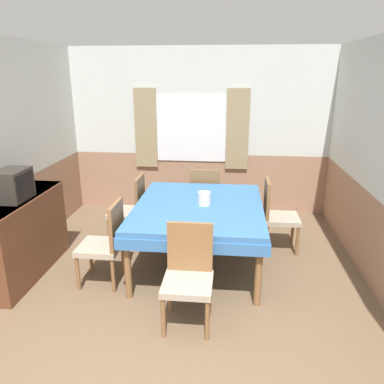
# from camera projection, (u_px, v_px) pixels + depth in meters

# --- Properties ---
(wall_back) EXTENTS (4.47, 0.09, 2.60)m
(wall_back) POSITION_uv_depth(u_px,v_px,m) (199.00, 132.00, 5.96)
(wall_back) COLOR silver
(wall_back) RESTS_ON ground_plane
(wall_left) EXTENTS (0.05, 4.29, 2.60)m
(wall_left) POSITION_uv_depth(u_px,v_px,m) (6.00, 155.00, 4.29)
(wall_left) COLOR silver
(wall_left) RESTS_ON ground_plane
(wall_right) EXTENTS (0.05, 4.29, 2.60)m
(wall_right) POSITION_uv_depth(u_px,v_px,m) (380.00, 164.00, 3.89)
(wall_right) COLOR silver
(wall_right) RESTS_ON ground_plane
(dining_table) EXTENTS (1.49, 1.77, 0.75)m
(dining_table) POSITION_uv_depth(u_px,v_px,m) (199.00, 213.00, 4.34)
(dining_table) COLOR #386BA8
(dining_table) RESTS_ON ground_plane
(chair_right_far) EXTENTS (0.44, 0.44, 0.92)m
(chair_right_far) POSITION_uv_depth(u_px,v_px,m) (276.00, 213.00, 4.80)
(chair_right_far) COLOR brown
(chair_right_far) RESTS_ON ground_plane
(chair_left_far) EXTENTS (0.44, 0.44, 0.92)m
(chair_left_far) POSITION_uv_depth(u_px,v_px,m) (131.00, 208.00, 4.98)
(chair_left_far) COLOR brown
(chair_left_far) RESTS_ON ground_plane
(chair_left_near) EXTENTS (0.44, 0.44, 0.92)m
(chair_left_near) POSITION_uv_depth(u_px,v_px,m) (106.00, 241.00, 3.99)
(chair_left_near) COLOR brown
(chair_left_near) RESTS_ON ground_plane
(chair_head_window) EXTENTS (0.44, 0.44, 0.92)m
(chair_head_window) POSITION_uv_depth(u_px,v_px,m) (205.00, 197.00, 5.43)
(chair_head_window) COLOR brown
(chair_head_window) RESTS_ON ground_plane
(chair_head_near) EXTENTS (0.44, 0.44, 0.92)m
(chair_head_near) POSITION_uv_depth(u_px,v_px,m) (188.00, 273.00, 3.36)
(chair_head_near) COLOR brown
(chair_head_near) RESTS_ON ground_plane
(sideboard) EXTENTS (0.46, 1.38, 0.92)m
(sideboard) POSITION_uv_depth(u_px,v_px,m) (21.00, 236.00, 4.17)
(sideboard) COLOR brown
(sideboard) RESTS_ON ground_plane
(tv) EXTENTS (0.29, 0.39, 0.33)m
(tv) POSITION_uv_depth(u_px,v_px,m) (13.00, 185.00, 3.92)
(tv) COLOR #2D2823
(tv) RESTS_ON sideboard
(vase) EXTENTS (0.15, 0.15, 0.15)m
(vase) POSITION_uv_depth(u_px,v_px,m) (204.00, 198.00, 4.29)
(vase) COLOR silver
(vase) RESTS_ON dining_table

